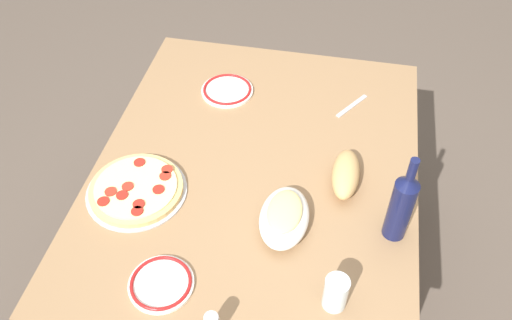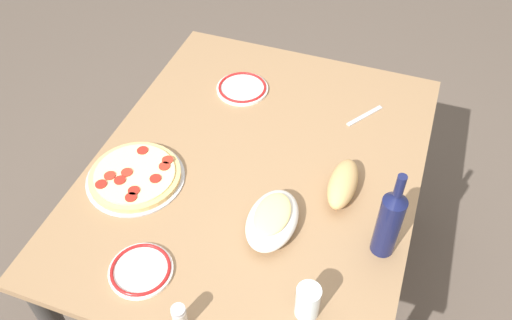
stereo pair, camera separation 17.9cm
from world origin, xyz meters
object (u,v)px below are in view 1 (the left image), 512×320
at_px(water_glass, 336,293).
at_px(side_plate_near, 161,283).
at_px(wine_bottle, 401,205).
at_px(pepperoni_pizza, 136,189).
at_px(bread_loaf, 346,174).
at_px(dining_table, 256,187).
at_px(baked_pasta_dish, 284,216).
at_px(side_plate_far, 227,90).

height_order(water_glass, side_plate_near, water_glass).
relative_size(wine_bottle, water_glass, 2.89).
height_order(pepperoni_pizza, bread_loaf, bread_loaf).
height_order(side_plate_near, bread_loaf, bread_loaf).
height_order(dining_table, baked_pasta_dish, baked_pasta_dish).
bearing_deg(side_plate_near, baked_pasta_dish, 132.30).
relative_size(dining_table, baked_pasta_dish, 5.64).
relative_size(baked_pasta_dish, wine_bottle, 0.75).
bearing_deg(side_plate_near, dining_table, 161.08).
distance_m(water_glass, bread_loaf, 0.45).
bearing_deg(bread_loaf, side_plate_far, -128.00).
xyz_separation_m(dining_table, wine_bottle, (0.19, 0.46, 0.24)).
xyz_separation_m(pepperoni_pizza, water_glass, (0.27, 0.66, 0.04)).
xyz_separation_m(wine_bottle, side_plate_far, (-0.55, -0.65, -0.12)).
bearing_deg(water_glass, wine_bottle, 150.52).
xyz_separation_m(pepperoni_pizza, wine_bottle, (-0.00, 0.82, 0.12)).
height_order(baked_pasta_dish, wine_bottle, wine_bottle).
bearing_deg(side_plate_near, wine_bottle, 116.19).
distance_m(pepperoni_pizza, side_plate_far, 0.58).
bearing_deg(baked_pasta_dish, dining_table, -149.37).
height_order(dining_table, side_plate_far, side_plate_far).
distance_m(baked_pasta_dish, bread_loaf, 0.27).
bearing_deg(pepperoni_pizza, dining_table, 117.93).
bearing_deg(bread_loaf, baked_pasta_dish, -38.74).
height_order(baked_pasta_dish, side_plate_near, baked_pasta_dish).
height_order(pepperoni_pizza, side_plate_near, pepperoni_pizza).
bearing_deg(wine_bottle, side_plate_near, -63.81).
xyz_separation_m(side_plate_near, side_plate_far, (-0.86, -0.02, -0.00)).
bearing_deg(wine_bottle, dining_table, -112.06).
height_order(pepperoni_pizza, baked_pasta_dish, baked_pasta_dish).
relative_size(dining_table, pepperoni_pizza, 4.16).
bearing_deg(dining_table, side_plate_near, -18.92).
distance_m(baked_pasta_dish, side_plate_far, 0.67).
xyz_separation_m(dining_table, side_plate_near, (0.50, -0.17, 0.12)).
height_order(pepperoni_pizza, wine_bottle, wine_bottle).
relative_size(baked_pasta_dish, bread_loaf, 1.13).
distance_m(pepperoni_pizza, water_glass, 0.72).
height_order(pepperoni_pizza, side_plate_far, pepperoni_pizza).
distance_m(pepperoni_pizza, wine_bottle, 0.83).
distance_m(dining_table, baked_pasta_dish, 0.30).
bearing_deg(wine_bottle, side_plate_far, -130.43).
xyz_separation_m(wine_bottle, side_plate_near, (0.31, -0.63, -0.12)).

